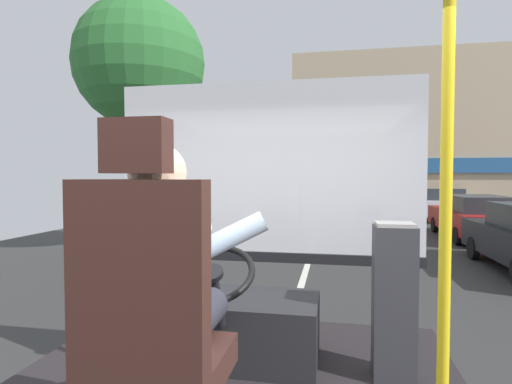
% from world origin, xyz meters
% --- Properties ---
extents(ground, '(18.00, 44.00, 0.06)m').
position_xyz_m(ground, '(0.00, 8.80, -0.02)').
color(ground, '#2E2E2E').
extents(driver_seat, '(0.48, 0.48, 1.37)m').
position_xyz_m(driver_seat, '(-0.09, -0.35, 1.31)').
color(driver_seat, black).
rests_on(driver_seat, bus_floor).
extents(bus_driver, '(0.76, 0.56, 0.79)m').
position_xyz_m(bus_driver, '(-0.09, -0.24, 1.52)').
color(bus_driver, '#282833').
rests_on(bus_driver, driver_seat).
extents(steering_console, '(1.10, 0.96, 0.79)m').
position_xyz_m(steering_console, '(-0.09, 0.81, 0.94)').
color(steering_console, black).
rests_on(steering_console, bus_floor).
extents(handrail_pole, '(0.04, 0.04, 2.13)m').
position_xyz_m(handrail_pole, '(0.96, -0.11, 1.78)').
color(handrail_pole, yellow).
rests_on(handrail_pole, bus_floor).
extents(fare_box, '(0.23, 0.22, 0.91)m').
position_xyz_m(fare_box, '(0.90, 0.75, 1.17)').
color(fare_box, '#333338').
rests_on(fare_box, bus_floor).
extents(windshield_panel, '(2.50, 0.08, 1.48)m').
position_xyz_m(windshield_panel, '(0.00, 1.62, 1.77)').
color(windshield_panel, silver).
extents(street_tree, '(3.05, 3.05, 6.07)m').
position_xyz_m(street_tree, '(-3.99, 7.40, 4.52)').
color(street_tree, '#4C3828').
rests_on(street_tree, ground).
extents(shop_building, '(10.73, 5.20, 7.17)m').
position_xyz_m(shop_building, '(4.08, 18.73, 3.58)').
color(shop_building, tan).
rests_on(shop_building, ground).
extents(parked_car_red, '(1.79, 4.21, 1.31)m').
position_xyz_m(parked_car_red, '(4.69, 11.56, 0.67)').
color(parked_car_red, maroon).
rests_on(parked_car_red, ground).
extents(parked_car_white, '(1.97, 4.16, 1.36)m').
position_xyz_m(parked_car_white, '(4.93, 17.30, 0.70)').
color(parked_car_white, silver).
rests_on(parked_car_white, ground).
extents(parked_car_silver, '(1.96, 4.49, 1.28)m').
position_xyz_m(parked_car_silver, '(4.60, 22.71, 0.66)').
color(parked_car_silver, silver).
rests_on(parked_car_silver, ground).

